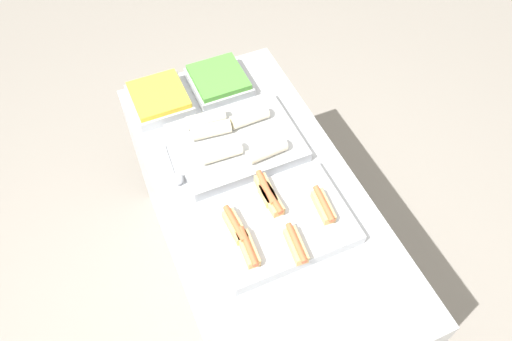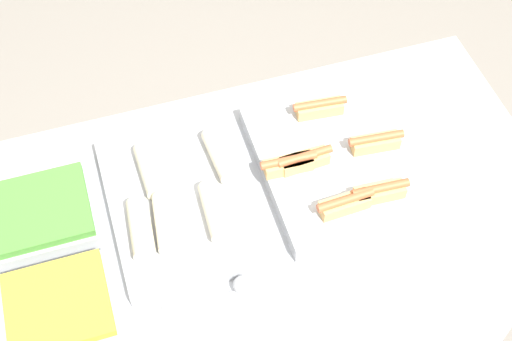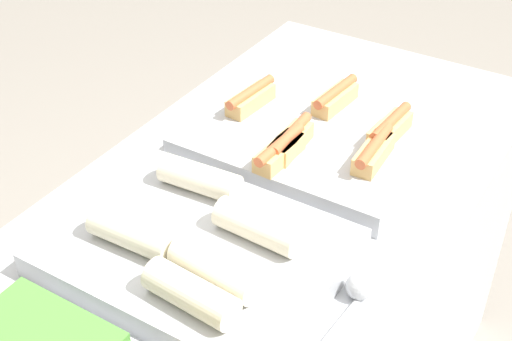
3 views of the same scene
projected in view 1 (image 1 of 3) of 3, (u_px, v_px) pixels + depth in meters
ground_plane at (259, 283)px, 2.58m from camera, size 12.00×12.00×0.00m
counter at (259, 244)px, 2.23m from camera, size 1.48×0.73×0.85m
tray_hotdogs at (279, 222)px, 1.77m from camera, size 0.40×0.49×0.10m
tray_wraps at (235, 141)px, 1.99m from camera, size 0.38×0.49×0.11m
tray_side_front at (159, 99)px, 2.13m from camera, size 0.26×0.24×0.07m
tray_side_back at (219, 81)px, 2.20m from camera, size 0.26×0.24×0.07m
serving_spoon_near at (176, 177)px, 1.90m from camera, size 0.22×0.05×0.05m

